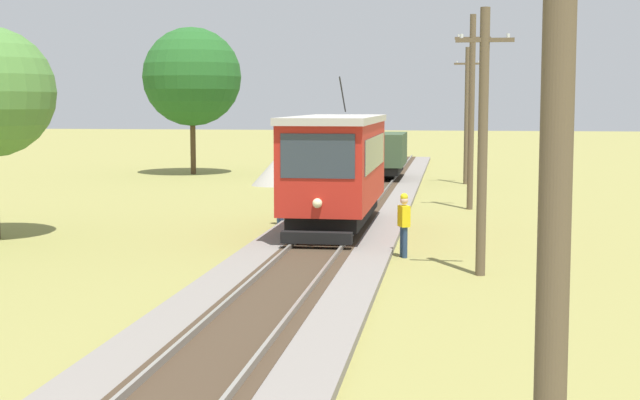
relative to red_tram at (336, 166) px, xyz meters
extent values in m
cube|color=red|center=(0.00, 0.02, 0.11)|extent=(2.50, 8.00, 2.60)
cube|color=#B2ADA3|center=(0.00, 0.02, 1.52)|extent=(2.60, 8.32, 0.22)
cube|color=black|center=(0.00, 0.02, -1.47)|extent=(2.10, 7.04, 0.44)
cube|color=#2D3842|center=(0.00, -3.99, 0.57)|extent=(2.10, 0.03, 1.25)
cube|color=#2D3842|center=(1.26, 0.02, 0.47)|extent=(0.02, 6.72, 1.04)
sphere|color=#F4EAB2|center=(0.00, -4.04, -0.74)|extent=(0.28, 0.28, 0.28)
cylinder|color=black|center=(0.00, 1.62, 2.33)|extent=(0.05, 1.67, 1.19)
cube|color=black|center=(0.00, -4.18, -1.69)|extent=(2.00, 0.36, 0.32)
cylinder|color=black|center=(0.00, -2.22, -1.47)|extent=(1.54, 0.80, 0.80)
cylinder|color=black|center=(0.00, 2.26, -1.47)|extent=(1.54, 0.80, 0.80)
cube|color=#384C33|center=(0.00, 19.06, -0.42)|extent=(2.40, 5.20, 1.70)
cube|color=black|center=(0.00, 19.06, -1.49)|extent=(2.02, 4.78, 0.38)
cylinder|color=black|center=(0.00, 17.50, -1.49)|extent=(1.54, 0.76, 0.76)
cylinder|color=black|center=(0.00, 20.62, -1.49)|extent=(1.54, 0.76, 0.76)
cylinder|color=brown|center=(4.43, -21.63, 1.90)|extent=(0.24, 0.53, 8.19)
cylinder|color=brown|center=(4.43, -6.37, 1.07)|extent=(0.24, 0.32, 6.53)
cube|color=brown|center=(4.43, -6.37, 3.55)|extent=(1.40, 0.10, 0.10)
cylinder|color=silver|center=(3.88, -6.37, 3.65)|extent=(0.08, 0.08, 0.10)
cylinder|color=silver|center=(4.98, -6.37, 3.65)|extent=(0.08, 0.08, 0.10)
cylinder|color=brown|center=(4.43, 7.24, 1.65)|extent=(0.24, 0.30, 7.69)
cube|color=brown|center=(4.43, 7.24, 4.57)|extent=(1.40, 0.10, 0.10)
cylinder|color=silver|center=(3.88, 7.24, 4.67)|extent=(0.08, 0.08, 0.10)
cylinder|color=silver|center=(4.98, 7.24, 4.67)|extent=(0.08, 0.08, 0.10)
cylinder|color=brown|center=(4.43, 18.46, 1.36)|extent=(0.24, 0.29, 7.11)
cube|color=brown|center=(4.43, 18.46, 4.07)|extent=(1.40, 0.10, 0.10)
cylinder|color=silver|center=(3.88, 18.46, 4.17)|extent=(0.08, 0.08, 0.10)
cylinder|color=silver|center=(4.98, 18.46, 4.17)|extent=(0.08, 0.08, 0.10)
cone|color=#9E998E|center=(-5.34, 16.27, -1.52)|extent=(2.42, 2.42, 1.35)
cylinder|color=navy|center=(2.45, -4.23, -1.76)|extent=(0.15, 0.15, 0.86)
cylinder|color=navy|center=(2.39, -4.09, -1.76)|extent=(0.15, 0.15, 0.86)
cube|color=yellow|center=(2.42, -4.16, -1.04)|extent=(0.37, 0.44, 0.58)
sphere|color=tan|center=(2.42, -4.16, -0.61)|extent=(0.22, 0.22, 0.22)
sphere|color=yellow|center=(2.42, -4.16, -0.51)|extent=(0.21, 0.21, 0.21)
cylinder|color=navy|center=(-2.24, 1.71, -1.76)|extent=(0.15, 0.15, 0.86)
cylinder|color=navy|center=(-2.12, 1.60, -1.76)|extent=(0.15, 0.15, 0.86)
cube|color=orange|center=(-2.18, 1.66, -1.04)|extent=(0.44, 0.43, 0.58)
sphere|color=tan|center=(-2.18, 1.66, -0.61)|extent=(0.22, 0.22, 0.22)
sphere|color=yellow|center=(-2.18, 1.66, -0.51)|extent=(0.21, 0.21, 0.21)
cylinder|color=#4C3823|center=(-11.59, 22.61, -0.39)|extent=(0.32, 0.32, 3.60)
sphere|color=#235B23|center=(-11.59, 22.61, 3.59)|extent=(5.82, 5.82, 5.82)
camera|label=1|loc=(3.69, -28.15, 2.05)|focal=49.38mm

